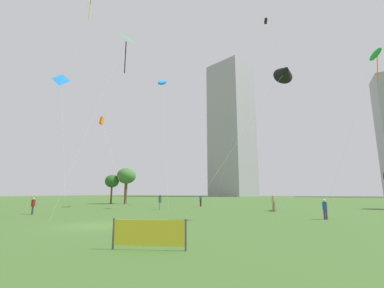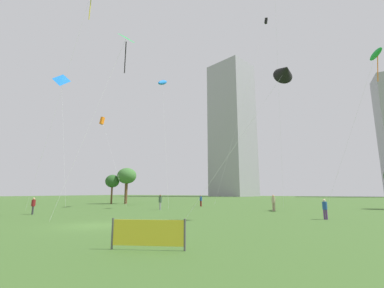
% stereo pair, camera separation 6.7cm
% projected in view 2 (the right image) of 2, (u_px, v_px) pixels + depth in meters
% --- Properties ---
extents(ground, '(280.00, 280.00, 0.00)m').
position_uv_depth(ground, '(95.00, 226.00, 17.06)').
color(ground, '#3D6028').
extents(person_standing_1, '(0.38, 0.38, 1.71)m').
position_uv_depth(person_standing_1, '(201.00, 200.00, 40.09)').
color(person_standing_1, maroon).
rests_on(person_standing_1, ground).
extents(person_standing_2, '(0.36, 0.36, 1.62)m').
position_uv_depth(person_standing_2, '(33.00, 205.00, 25.64)').
color(person_standing_2, '#2D2D33').
rests_on(person_standing_2, ground).
extents(person_standing_3, '(0.41, 0.41, 1.84)m').
position_uv_depth(person_standing_3, '(274.00, 202.00, 30.37)').
color(person_standing_3, tan).
rests_on(person_standing_3, ground).
extents(person_standing_4, '(0.35, 0.35, 1.59)m').
position_uv_depth(person_standing_4, '(325.00, 208.00, 20.96)').
color(person_standing_4, '#593372').
rests_on(person_standing_4, ground).
extents(person_standing_5, '(0.41, 0.41, 1.85)m').
position_uv_depth(person_standing_5, '(160.00, 201.00, 32.36)').
color(person_standing_5, gray).
rests_on(person_standing_5, ground).
extents(kite_flying_0, '(6.99, 10.03, 34.29)m').
position_uv_depth(kite_flying_0, '(266.00, 23.00, 48.69)').
color(kite_flying_0, silver).
rests_on(kite_flying_0, ground).
extents(kite_flying_1, '(4.91, 5.38, 20.30)m').
position_uv_depth(kite_flying_1, '(163.00, 83.00, 41.09)').
color(kite_flying_1, silver).
rests_on(kite_flying_1, ground).
extents(kite_flying_4, '(7.60, 6.43, 12.90)m').
position_uv_depth(kite_flying_4, '(285.00, 71.00, 21.56)').
color(kite_flying_4, silver).
rests_on(kite_flying_4, ground).
extents(kite_flying_5, '(8.14, 1.08, 15.96)m').
position_uv_depth(kite_flying_5, '(102.00, 121.00, 48.47)').
color(kite_flying_5, silver).
rests_on(kite_flying_5, ground).
extents(kite_flying_6, '(7.92, 3.19, 22.03)m').
position_uv_depth(kite_flying_6, '(62.00, 80.00, 43.82)').
color(kite_flying_6, silver).
rests_on(kite_flying_6, ground).
extents(kite_flying_7, '(2.26, 6.56, 18.51)m').
position_uv_depth(kite_flying_7, '(126.00, 40.00, 26.65)').
color(kite_flying_7, silver).
rests_on(kite_flying_7, ground).
extents(kite_flying_8, '(7.95, 3.06, 19.70)m').
position_uv_depth(kite_flying_8, '(376.00, 55.00, 32.94)').
color(kite_flying_8, silver).
rests_on(kite_flying_8, ground).
extents(park_tree_0, '(2.59, 2.59, 5.38)m').
position_uv_depth(park_tree_0, '(112.00, 181.00, 49.17)').
color(park_tree_0, brown).
rests_on(park_tree_0, ground).
extents(park_tree_1, '(3.57, 3.57, 6.67)m').
position_uv_depth(park_tree_1, '(127.00, 176.00, 49.41)').
color(park_tree_1, brown).
rests_on(park_tree_1, ground).
extents(distant_highrise_0, '(23.55, 22.13, 71.34)m').
position_uv_depth(distant_highrise_0, '(232.00, 129.00, 140.08)').
color(distant_highrise_0, '#939399').
rests_on(distant_highrise_0, ground).
extents(event_banner, '(2.65, 1.25, 1.16)m').
position_uv_depth(event_banner, '(148.00, 233.00, 9.95)').
color(event_banner, '#4C4C4C').
rests_on(event_banner, ground).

